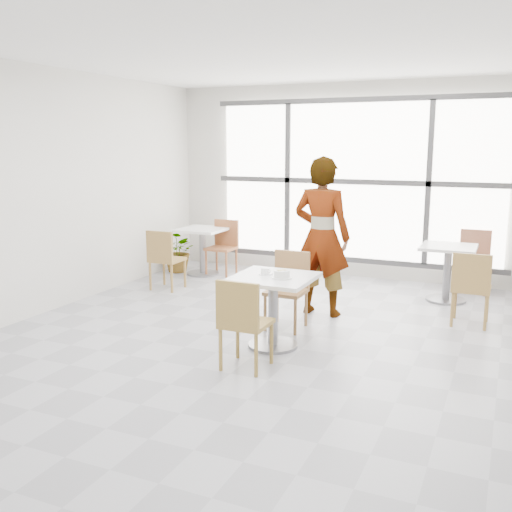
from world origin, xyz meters
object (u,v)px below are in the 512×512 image
at_px(bg_table_right, 448,265).
at_px(bg_chair_left_far, 224,243).
at_px(bg_table_left, 202,245).
at_px(plant_left, 179,251).
at_px(chair_far, 289,284).
at_px(person, 322,237).
at_px(chair_near, 243,319).
at_px(bg_chair_left_near, 164,256).
at_px(bg_chair_right_near, 471,284).
at_px(bg_chair_right_far, 474,256).
at_px(main_table, 273,298).
at_px(coffee_cup, 265,272).
at_px(oatmeal_bowl, 282,274).

distance_m(bg_table_right, bg_chair_left_far, 3.48).
xyz_separation_m(bg_table_left, plant_left, (-0.44, -0.01, -0.14)).
height_order(chair_far, person, person).
xyz_separation_m(chair_near, bg_chair_left_near, (-2.31, 2.26, 0.00)).
xyz_separation_m(bg_table_left, bg_chair_right_near, (4.13, -1.12, 0.01)).
relative_size(bg_chair_right_far, plant_left, 1.24).
height_order(chair_far, bg_table_right, chair_far).
bearing_deg(main_table, person, 86.17).
bearing_deg(bg_chair_right_near, plant_left, -13.68).
height_order(main_table, chair_far, chair_far).
bearing_deg(person, bg_chair_right_near, -169.90).
distance_m(bg_table_left, bg_chair_right_far, 4.10).
distance_m(main_table, bg_table_right, 2.97).
bearing_deg(bg_chair_right_far, chair_near, -113.26).
distance_m(main_table, person, 1.40).
distance_m(chair_far, bg_chair_right_far, 3.19).
bearing_deg(plant_left, bg_chair_right_far, 8.39).
bearing_deg(bg_chair_left_near, bg_table_left, -90.01).
distance_m(bg_chair_left_near, bg_chair_right_near, 4.13).
height_order(chair_far, bg_chair_left_near, same).
bearing_deg(main_table, coffee_cup, 159.31).
xyz_separation_m(bg_chair_right_far, plant_left, (-4.49, -0.66, -0.15)).
xyz_separation_m(main_table, chair_near, (-0.01, -0.71, -0.02)).
relative_size(oatmeal_bowl, bg_chair_right_near, 0.24).
distance_m(person, bg_table_left, 2.80).
bearing_deg(plant_left, bg_chair_right_near, -13.68).
bearing_deg(bg_table_right, oatmeal_bowl, -116.68).
xyz_separation_m(bg_chair_right_near, plant_left, (-4.57, 1.11, -0.15)).
distance_m(chair_near, bg_table_left, 4.10).
distance_m(bg_table_left, bg_chair_left_far, 0.34).
height_order(bg_chair_right_near, bg_chair_right_far, same).
xyz_separation_m(chair_far, bg_chair_left_near, (-2.23, 0.85, 0.00)).
xyz_separation_m(oatmeal_bowl, plant_left, (-2.88, 2.71, -0.44)).
relative_size(chair_far, plant_left, 1.24).
xyz_separation_m(oatmeal_bowl, bg_chair_right_far, (1.61, 3.37, -0.29)).
distance_m(chair_far, bg_chair_left_far, 2.89).
bearing_deg(oatmeal_bowl, bg_table_right, 63.32).
height_order(chair_near, bg_table_left, chair_near).
bearing_deg(chair_far, coffee_cup, -91.27).
height_order(chair_near, bg_chair_left_far, same).
relative_size(bg_chair_left_far, bg_chair_right_far, 1.00).
distance_m(chair_far, bg_chair_left_near, 2.39).
bearing_deg(oatmeal_bowl, bg_chair_left_near, 146.78).
distance_m(coffee_cup, bg_chair_right_far, 3.77).
height_order(coffee_cup, person, person).
xyz_separation_m(bg_chair_left_far, plant_left, (-0.73, -0.18, -0.15)).
height_order(chair_near, coffee_cup, chair_near).
distance_m(oatmeal_bowl, coffee_cup, 0.24).
bearing_deg(bg_chair_left_near, bg_chair_right_near, 179.98).
relative_size(bg_chair_right_near, bg_chair_right_far, 1.00).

